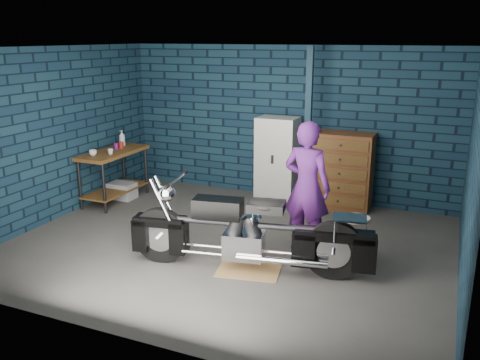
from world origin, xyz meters
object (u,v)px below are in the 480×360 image
at_px(person, 307,187).
at_px(locker, 277,159).
at_px(workbench, 115,176).
at_px(shop_stool, 355,240).
at_px(storage_bin, 122,191).
at_px(motorcycle, 249,227).
at_px(tool_chest, 343,171).

height_order(person, locker, person).
xyz_separation_m(workbench, shop_stool, (4.42, -0.92, -0.14)).
bearing_deg(storage_bin, shop_stool, -13.88).
bearing_deg(storage_bin, motorcycle, -29.38).
bearing_deg(storage_bin, locker, 22.01).
bearing_deg(locker, shop_stool, -49.68).
relative_size(workbench, motorcycle, 0.54).
distance_m(motorcycle, tool_chest, 2.91).
height_order(storage_bin, locker, locker).
bearing_deg(motorcycle, tool_chest, 68.96).
distance_m(storage_bin, tool_chest, 3.94).
relative_size(storage_bin, locker, 0.31).
relative_size(locker, tool_chest, 1.15).
xyz_separation_m(workbench, tool_chest, (3.78, 1.21, 0.19)).
distance_m(motorcycle, locker, 2.94).
bearing_deg(workbench, storage_bin, 83.08).
bearing_deg(motorcycle, shop_stool, 21.47).
relative_size(locker, shop_stool, 2.36).
bearing_deg(tool_chest, motorcycle, -100.60).
xyz_separation_m(motorcycle, shop_stool, (1.17, 0.73, -0.26)).
relative_size(motorcycle, tool_chest, 2.01).
bearing_deg(locker, motorcycle, -77.42).
relative_size(person, locker, 1.21).
bearing_deg(storage_bin, workbench, -96.92).
bearing_deg(shop_stool, locker, 130.32).
bearing_deg(workbench, person, -11.51).
relative_size(person, tool_chest, 1.38).
bearing_deg(locker, tool_chest, 0.00).
height_order(motorcycle, shop_stool, motorcycle).
relative_size(motorcycle, locker, 1.75).
distance_m(workbench, locker, 2.89).
relative_size(person, shop_stool, 2.85).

